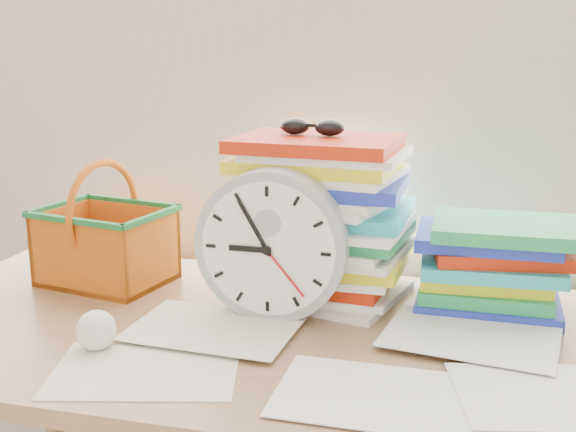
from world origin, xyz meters
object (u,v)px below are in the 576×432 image
(paper_stack, at_px, (321,218))
(clock, at_px, (272,245))
(desk, at_px, (269,368))
(book_stack, at_px, (495,264))
(basket, at_px, (105,223))

(paper_stack, distance_m, clock, 0.16)
(desk, distance_m, paper_stack, 0.31)
(clock, distance_m, book_stack, 0.42)
(clock, relative_size, basket, 1.09)
(paper_stack, height_order, basket, paper_stack)
(desk, distance_m, clock, 0.22)
(desk, relative_size, book_stack, 4.92)
(paper_stack, distance_m, book_stack, 0.34)
(basket, bearing_deg, book_stack, 14.44)
(book_stack, bearing_deg, basket, -176.62)
(paper_stack, bearing_deg, desk, -105.00)
(clock, bearing_deg, desk, -82.35)
(desk, relative_size, paper_stack, 4.23)
(desk, height_order, basket, basket)
(basket, bearing_deg, clock, -4.30)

